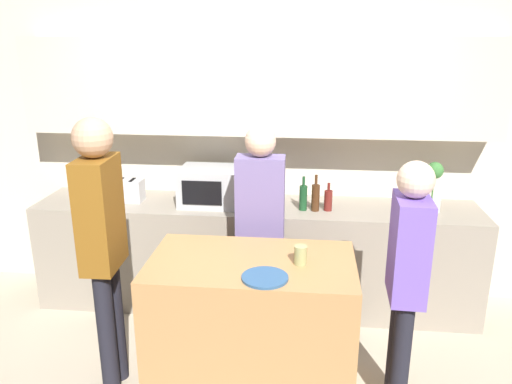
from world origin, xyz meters
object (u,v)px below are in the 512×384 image
Objects in this scene: potted_plant at (433,187)px; bottle_0 at (303,197)px; bottle_1 at (316,197)px; toaster at (127,190)px; plate_on_island at (265,278)px; person_left at (407,270)px; person_right at (102,235)px; person_center at (260,218)px; microwave at (213,186)px; bottle_2 at (328,200)px; cup_0 at (300,255)px.

bottle_0 is (-1.00, -0.08, -0.09)m from potted_plant.
toaster is at bearing 176.83° from bottle_1.
toaster is 1.00× the size of plate_on_island.
person_left reaches higher than plate_on_island.
person_left is at bearing -108.58° from potted_plant.
person_right is (0.27, -1.16, 0.09)m from toaster.
bottle_0 is at bearing 129.89° from person_right.
toaster reaches higher than plate_on_island.
potted_plant is at bearing -159.73° from person_center.
potted_plant is 1.00m from bottle_0.
person_left is 1.80m from person_right.
person_center reaches higher than microwave.
bottle_2 is at bearing -2.37° from toaster.
cup_0 is (0.00, -1.06, -0.01)m from bottle_0.
microwave is 1.45m from plate_on_island.
cup_0 is at bearing -131.18° from potted_plant.
person_center is at bearing 56.48° from person_left.
person_right is at bearing -76.87° from toaster.
person_left is (0.80, 0.19, -0.01)m from plate_on_island.
bottle_0 is (1.46, -0.08, 0.01)m from toaster.
plate_on_island is (1.27, -1.35, -0.05)m from toaster.
bottle_0 is 1.28m from plate_on_island.
cup_0 is at bearing -100.28° from bottle_2.
bottle_1 is at bearing 27.92° from person_left.
person_center is 0.92× the size of person_right.
bottle_1 is (0.83, -0.08, -0.04)m from microwave.
bottle_1 is 1.19m from person_left.
person_left is (0.61, -1.08, -0.07)m from bottle_0.
bottle_2 is 1.94× the size of cup_0.
microwave is at bearing 174.18° from bottle_1.
person_left is at bearing 87.72° from person_right.
microwave is at bearing -0.12° from toaster.
person_center reaches higher than plate_on_island.
person_right reaches higher than bottle_0.
microwave is 4.52× the size of cup_0.
bottle_2 is 1.09m from cup_0.
person_center is at bearing -48.86° from microwave.
potted_plant is (1.73, 0.00, 0.05)m from microwave.
cup_0 is at bearing -57.11° from microwave.
microwave reaches higher than plate_on_island.
bottle_1 is (-0.90, -0.09, -0.09)m from potted_plant.
bottle_2 is at bearing -139.63° from person_center.
person_center is (-0.49, -0.43, -0.01)m from bottle_2.
plate_on_island is (-1.19, -1.35, -0.16)m from potted_plant.
person_left is at bearing -64.31° from bottle_1.
microwave is at bearing -179.95° from potted_plant.
bottle_1 reaches higher than plate_on_island.
cup_0 is (-1.00, -1.14, -0.11)m from potted_plant.
bottle_1 is 1.29m from plate_on_island.
bottle_2 is at bearing 2.99° from bottle_0.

